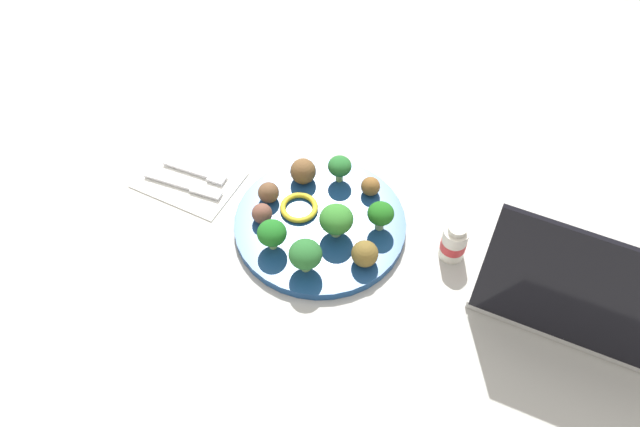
% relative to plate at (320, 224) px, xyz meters
% --- Properties ---
extents(ground_plane, '(4.00, 4.00, 0.00)m').
position_rel_plate_xyz_m(ground_plane, '(0.00, 0.00, -0.01)').
color(ground_plane, '#B2B2AD').
extents(plate, '(0.28, 0.28, 0.02)m').
position_rel_plate_xyz_m(plate, '(0.00, 0.00, 0.00)').
color(plate, navy).
rests_on(plate, ground_plane).
extents(broccoli_floret_center, '(0.04, 0.04, 0.05)m').
position_rel_plate_xyz_m(broccoli_floret_center, '(-0.01, 0.10, 0.04)').
color(broccoli_floret_center, '#9DCB77').
rests_on(broccoli_floret_center, plate).
extents(broccoli_floret_back_left, '(0.05, 0.05, 0.06)m').
position_rel_plate_xyz_m(broccoli_floret_back_left, '(0.03, -0.01, 0.04)').
color(broccoli_floret_back_left, '#98BC7E').
rests_on(broccoli_floret_back_left, plate).
extents(broccoli_floret_near_rim, '(0.05, 0.05, 0.06)m').
position_rel_plate_xyz_m(broccoli_floret_near_rim, '(0.02, -0.09, 0.04)').
color(broccoli_floret_near_rim, '#93BF6E').
rests_on(broccoli_floret_near_rim, plate).
extents(broccoli_floret_mid_right, '(0.04, 0.04, 0.05)m').
position_rel_plate_xyz_m(broccoli_floret_mid_right, '(0.09, 0.03, 0.04)').
color(broccoli_floret_mid_right, '#94BE83').
rests_on(broccoli_floret_mid_right, plate).
extents(broccoli_floret_back_right, '(0.05, 0.05, 0.05)m').
position_rel_plate_xyz_m(broccoli_floret_back_right, '(-0.05, -0.08, 0.04)').
color(broccoli_floret_back_right, '#9CCC75').
rests_on(broccoli_floret_back_right, plate).
extents(meatball_far_rim, '(0.04, 0.04, 0.04)m').
position_rel_plate_xyz_m(meatball_far_rim, '(0.10, -0.04, 0.03)').
color(meatball_far_rim, brown).
rests_on(meatball_far_rim, plate).
extents(meatball_back_left, '(0.03, 0.03, 0.03)m').
position_rel_plate_xyz_m(meatball_back_left, '(0.05, 0.09, 0.02)').
color(meatball_back_left, brown).
rests_on(meatball_back_left, plate).
extents(meatball_mid_right, '(0.03, 0.03, 0.03)m').
position_rel_plate_xyz_m(meatball_mid_right, '(-0.09, -0.04, 0.02)').
color(meatball_mid_right, brown).
rests_on(meatball_mid_right, plate).
extents(meatball_front_left, '(0.04, 0.04, 0.04)m').
position_rel_plate_xyz_m(meatball_front_left, '(-0.10, 0.01, 0.03)').
color(meatball_front_left, brown).
rests_on(meatball_front_left, plate).
extents(meatball_mid_left, '(0.04, 0.04, 0.04)m').
position_rel_plate_xyz_m(meatball_mid_left, '(-0.06, 0.07, 0.03)').
color(meatball_mid_left, brown).
rests_on(meatball_mid_left, plate).
extents(pepper_ring_front_right, '(0.08, 0.08, 0.01)m').
position_rel_plate_xyz_m(pepper_ring_front_right, '(-0.04, 0.01, 0.01)').
color(pepper_ring_front_right, yellow).
rests_on(pepper_ring_front_right, plate).
extents(napkin, '(0.17, 0.12, 0.01)m').
position_rel_plate_xyz_m(napkin, '(-0.25, -0.01, -0.01)').
color(napkin, white).
rests_on(napkin, ground_plane).
extents(fork, '(0.12, 0.02, 0.01)m').
position_rel_plate_xyz_m(fork, '(-0.24, 0.01, -0.00)').
color(fork, silver).
rests_on(fork, napkin).
extents(knife, '(0.15, 0.03, 0.01)m').
position_rel_plate_xyz_m(knife, '(-0.24, -0.02, -0.00)').
color(knife, silver).
rests_on(knife, napkin).
extents(yogurt_bottle, '(0.04, 0.04, 0.07)m').
position_rel_plate_xyz_m(yogurt_bottle, '(0.21, 0.04, 0.02)').
color(yogurt_bottle, white).
rests_on(yogurt_bottle, ground_plane).
extents(laptop, '(0.32, 0.23, 0.21)m').
position_rel_plate_xyz_m(laptop, '(0.42, 0.04, 0.03)').
color(laptop, '#BCBCBC').
rests_on(laptop, ground_plane).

